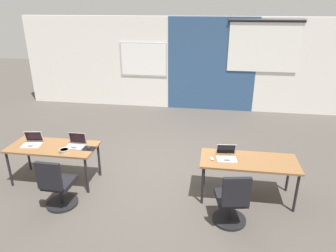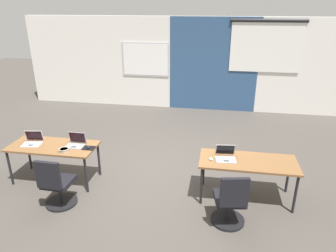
{
  "view_description": "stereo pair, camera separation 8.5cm",
  "coord_description": "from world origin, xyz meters",
  "px_view_note": "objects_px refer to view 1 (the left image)",
  "views": [
    {
      "loc": [
        1.11,
        -5.26,
        3.14
      ],
      "look_at": [
        0.24,
        0.35,
        0.86
      ],
      "focal_mm": 32.73,
      "sensor_mm": 36.0,
      "label": 1
    },
    {
      "loc": [
        1.19,
        -5.25,
        3.14
      ],
      "look_at": [
        0.24,
        0.35,
        0.86
      ],
      "focal_mm": 32.73,
      "sensor_mm": 36.0,
      "label": 2
    }
  ],
  "objects_px": {
    "desk_near_left": "(53,149)",
    "desk_near_right": "(249,163)",
    "laptop_near_left_end": "(32,142)",
    "chair_near_left_inner": "(57,187)",
    "chair_near_right_inner": "(232,203)",
    "mouse_near_left_inner": "(89,148)",
    "laptop_near_right_inner": "(226,156)",
    "laptop_near_left_inner": "(76,144)",
    "mouse_near_right_inner": "(212,159)",
    "snack_bowl": "(64,151)"
  },
  "relations": [
    {
      "from": "laptop_near_right_inner",
      "to": "snack_bowl",
      "type": "distance_m",
      "value": 2.8
    },
    {
      "from": "desk_near_left",
      "to": "laptop_near_left_end",
      "type": "xyz_separation_m",
      "value": [
        -0.4,
        0.0,
        0.11
      ]
    },
    {
      "from": "desk_near_left",
      "to": "desk_near_right",
      "type": "relative_size",
      "value": 1.0
    },
    {
      "from": "desk_near_left",
      "to": "desk_near_right",
      "type": "height_order",
      "value": "same"
    },
    {
      "from": "mouse_near_left_inner",
      "to": "laptop_near_left_end",
      "type": "bearing_deg",
      "value": 179.92
    },
    {
      "from": "chair_near_left_inner",
      "to": "laptop_near_left_inner",
      "type": "bearing_deg",
      "value": -87.44
    },
    {
      "from": "desk_near_left",
      "to": "mouse_near_right_inner",
      "type": "xyz_separation_m",
      "value": [
        2.89,
        -0.07,
        0.08
      ]
    },
    {
      "from": "desk_near_left",
      "to": "laptop_near_left_inner",
      "type": "xyz_separation_m",
      "value": [
        0.43,
        0.06,
        0.11
      ]
    },
    {
      "from": "laptop_near_right_inner",
      "to": "mouse_near_right_inner",
      "type": "xyz_separation_m",
      "value": [
        -0.24,
        -0.08,
        -0.03
      ]
    },
    {
      "from": "desk_near_left",
      "to": "desk_near_right",
      "type": "bearing_deg",
      "value": 0.0
    },
    {
      "from": "laptop_near_right_inner",
      "to": "laptop_near_left_inner",
      "type": "relative_size",
      "value": 1.09
    },
    {
      "from": "chair_near_right_inner",
      "to": "desk_near_right",
      "type": "bearing_deg",
      "value": -121.24
    },
    {
      "from": "chair_near_right_inner",
      "to": "laptop_near_left_end",
      "type": "bearing_deg",
      "value": -22.66
    },
    {
      "from": "desk_near_right",
      "to": "mouse_near_right_inner",
      "type": "distance_m",
      "value": 0.62
    },
    {
      "from": "desk_near_left",
      "to": "chair_near_left_inner",
      "type": "relative_size",
      "value": 1.74
    },
    {
      "from": "laptop_near_left_end",
      "to": "chair_near_left_inner",
      "type": "relative_size",
      "value": 0.4
    },
    {
      "from": "chair_near_right_inner",
      "to": "laptop_near_left_inner",
      "type": "height_order",
      "value": "laptop_near_left_inner"
    },
    {
      "from": "desk_near_left",
      "to": "desk_near_right",
      "type": "xyz_separation_m",
      "value": [
        3.5,
        0.0,
        0.0
      ]
    },
    {
      "from": "desk_near_left",
      "to": "laptop_near_left_end",
      "type": "distance_m",
      "value": 0.41
    },
    {
      "from": "desk_near_left",
      "to": "mouse_near_right_inner",
      "type": "bearing_deg",
      "value": -1.45
    },
    {
      "from": "laptop_near_left_inner",
      "to": "chair_near_left_inner",
      "type": "bearing_deg",
      "value": -88.49
    },
    {
      "from": "desk_near_left",
      "to": "mouse_near_left_inner",
      "type": "xyz_separation_m",
      "value": [
        0.7,
        0.0,
        0.08
      ]
    },
    {
      "from": "laptop_near_left_inner",
      "to": "desk_near_right",
      "type": "bearing_deg",
      "value": -0.68
    },
    {
      "from": "desk_near_right",
      "to": "chair_near_left_inner",
      "type": "height_order",
      "value": "chair_near_left_inner"
    },
    {
      "from": "laptop_near_left_end",
      "to": "laptop_near_right_inner",
      "type": "bearing_deg",
      "value": -8.75
    },
    {
      "from": "chair_near_right_inner",
      "to": "mouse_near_left_inner",
      "type": "relative_size",
      "value": 8.31
    },
    {
      "from": "chair_near_right_inner",
      "to": "snack_bowl",
      "type": "xyz_separation_m",
      "value": [
        -2.89,
        0.55,
        0.38
      ]
    },
    {
      "from": "laptop_near_left_end",
      "to": "chair_near_left_inner",
      "type": "xyz_separation_m",
      "value": [
        0.84,
        -0.77,
        -0.39
      ]
    },
    {
      "from": "laptop_near_left_inner",
      "to": "mouse_near_left_inner",
      "type": "relative_size",
      "value": 3.0
    },
    {
      "from": "desk_near_right",
      "to": "mouse_near_left_inner",
      "type": "xyz_separation_m",
      "value": [
        -2.8,
        0.0,
        0.08
      ]
    },
    {
      "from": "laptop_near_right_inner",
      "to": "snack_bowl",
      "type": "bearing_deg",
      "value": 178.2
    },
    {
      "from": "mouse_near_left_inner",
      "to": "snack_bowl",
      "type": "xyz_separation_m",
      "value": [
        -0.36,
        -0.21,
        0.01
      ]
    },
    {
      "from": "chair_near_left_inner",
      "to": "snack_bowl",
      "type": "distance_m",
      "value": 0.69
    },
    {
      "from": "desk_near_right",
      "to": "laptop_near_right_inner",
      "type": "relative_size",
      "value": 4.44
    },
    {
      "from": "laptop_near_left_end",
      "to": "chair_near_right_inner",
      "type": "distance_m",
      "value": 3.71
    },
    {
      "from": "chair_near_right_inner",
      "to": "mouse_near_left_inner",
      "type": "xyz_separation_m",
      "value": [
        -2.52,
        0.76,
        0.36
      ]
    },
    {
      "from": "laptop_near_right_inner",
      "to": "desk_near_left",
      "type": "bearing_deg",
      "value": 174.02
    },
    {
      "from": "mouse_near_right_inner",
      "to": "mouse_near_left_inner",
      "type": "xyz_separation_m",
      "value": [
        -2.19,
        0.08,
        0.0
      ]
    },
    {
      "from": "snack_bowl",
      "to": "desk_near_left",
      "type": "bearing_deg",
      "value": 148.4
    },
    {
      "from": "mouse_near_left_inner",
      "to": "chair_near_left_inner",
      "type": "height_order",
      "value": "chair_near_left_inner"
    },
    {
      "from": "laptop_near_left_inner",
      "to": "mouse_near_left_inner",
      "type": "xyz_separation_m",
      "value": [
        0.27,
        -0.06,
        -0.03
      ]
    },
    {
      "from": "desk_near_left",
      "to": "chair_near_left_inner",
      "type": "xyz_separation_m",
      "value": [
        0.44,
        -0.77,
        -0.28
      ]
    },
    {
      "from": "mouse_near_left_inner",
      "to": "snack_bowl",
      "type": "relative_size",
      "value": 0.62
    },
    {
      "from": "mouse_near_right_inner",
      "to": "laptop_near_left_inner",
      "type": "distance_m",
      "value": 2.47
    },
    {
      "from": "mouse_near_left_inner",
      "to": "snack_bowl",
      "type": "height_order",
      "value": "snack_bowl"
    },
    {
      "from": "desk_near_right",
      "to": "chair_near_right_inner",
      "type": "xyz_separation_m",
      "value": [
        -0.28,
        -0.76,
        -0.28
      ]
    },
    {
      "from": "laptop_near_right_inner",
      "to": "laptop_near_left_inner",
      "type": "height_order",
      "value": "laptop_near_left_inner"
    },
    {
      "from": "snack_bowl",
      "to": "laptop_near_left_end",
      "type": "bearing_deg",
      "value": 164.06
    },
    {
      "from": "desk_near_right",
      "to": "mouse_near_right_inner",
      "type": "height_order",
      "value": "mouse_near_right_inner"
    },
    {
      "from": "laptop_near_left_end",
      "to": "chair_near_left_inner",
      "type": "bearing_deg",
      "value": -51.39
    }
  ]
}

